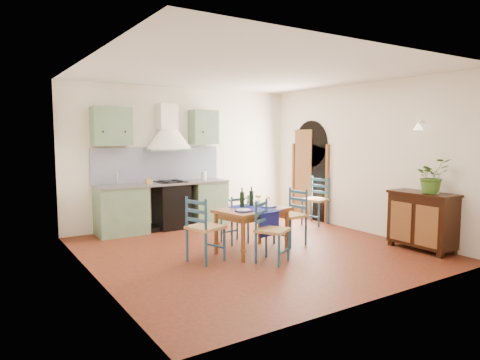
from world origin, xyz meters
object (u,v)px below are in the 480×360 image
object	(u,v)px
dining_table	(253,213)
sideboard	(422,219)
potted_plant	(432,176)
chair_near	(270,231)

from	to	relation	value
dining_table	sideboard	bearing A→B (deg)	-30.06
sideboard	potted_plant	bearing A→B (deg)	-100.03
dining_table	chair_near	bearing A→B (deg)	-97.61
dining_table	chair_near	xyz separation A→B (m)	(-0.08, -0.57, -0.16)
chair_near	sideboard	distance (m)	2.56
sideboard	potted_plant	world-z (taller)	potted_plant
chair_near	potted_plant	distance (m)	2.69
sideboard	potted_plant	size ratio (longest dim) A/B	1.91
sideboard	chair_near	bearing A→B (deg)	161.95
dining_table	potted_plant	world-z (taller)	potted_plant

